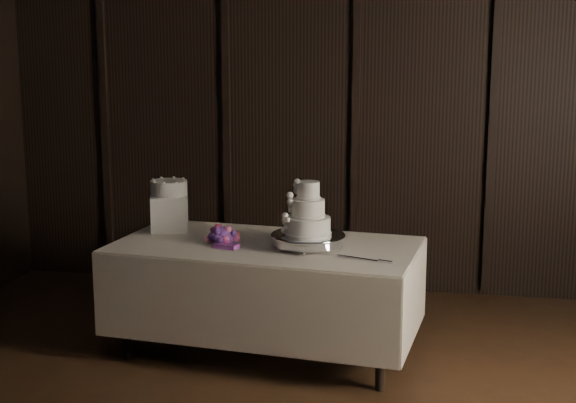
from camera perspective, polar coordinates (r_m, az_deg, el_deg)
The scene contains 8 objects.
room at distance 3.25m, azimuth -1.17°, elevation 1.43°, with size 6.08×7.08×3.08m.
display_table at distance 5.40m, azimuth -1.58°, elevation -6.56°, with size 2.10×1.26×0.76m.
cake_stand at distance 5.18m, azimuth 1.43°, elevation -2.84°, with size 0.48×0.48×0.09m, color silver.
wedding_cake at distance 5.13m, azimuth 1.14°, elevation -0.90°, with size 0.33×0.29×0.35m.
bouquet at distance 5.32m, azimuth -4.64°, elevation -2.40°, with size 0.26×0.36×0.17m, color #C65182, non-canonical shape.
box_pedestal at distance 5.75m, azimuth -8.42°, elevation -0.77°, with size 0.26×0.26×0.25m, color white.
small_cake at distance 5.72m, azimuth -8.47°, elevation 0.97°, with size 0.26×0.26×0.10m, color white.
cake_knife at distance 4.94m, azimuth 4.95°, elevation -4.03°, with size 0.37×0.02×0.01m, color silver.
Camera 1 is at (0.64, -3.14, 2.03)m, focal length 50.00 mm.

